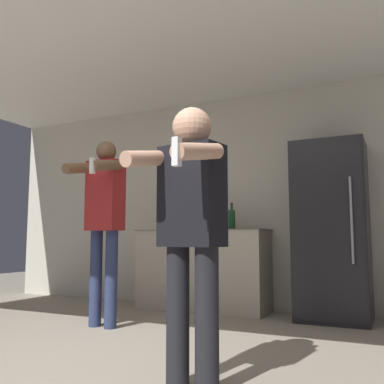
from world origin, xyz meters
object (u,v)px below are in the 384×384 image
(bottle_short_whiskey, at_px, (232,219))
(person_man_side, at_px, (104,212))
(bottle_amber_bourbon, at_px, (192,218))
(bottle_dark_rum, at_px, (213,221))
(person_woman_foreground, at_px, (191,220))
(bottle_clear_vodka, at_px, (175,219))
(bottle_tall_gin, at_px, (159,219))
(refrigerator, at_px, (331,230))

(bottle_short_whiskey, distance_m, person_man_side, 1.49)
(bottle_amber_bourbon, distance_m, bottle_short_whiskey, 0.49)
(bottle_dark_rum, distance_m, person_woman_foreground, 2.51)
(bottle_short_whiskey, relative_size, bottle_clear_vodka, 0.86)
(bottle_short_whiskey, bearing_deg, person_woman_foreground, -74.98)
(bottle_short_whiskey, relative_size, bottle_tall_gin, 0.87)
(refrigerator, xyz_separation_m, bottle_amber_bourbon, (-1.56, -0.02, 0.16))
(bottle_short_whiskey, distance_m, person_woman_foreground, 2.45)
(bottle_dark_rum, height_order, person_woman_foreground, person_woman_foreground)
(bottle_clear_vodka, relative_size, person_woman_foreground, 0.22)
(bottle_amber_bourbon, relative_size, bottle_tall_gin, 0.94)
(bottle_short_whiskey, relative_size, bottle_dark_rum, 1.14)
(bottle_amber_bourbon, xyz_separation_m, person_man_side, (-0.33, -1.24, 0.01))
(bottle_dark_rum, bearing_deg, person_man_side, -115.89)
(person_woman_foreground, xyz_separation_m, person_man_side, (-1.46, 1.12, 0.15))
(bottle_short_whiskey, xyz_separation_m, bottle_clear_vodka, (-0.72, -0.00, 0.01))
(bottle_amber_bourbon, bearing_deg, bottle_tall_gin, -180.00)
(bottle_tall_gin, bearing_deg, person_woman_foreground, -56.40)
(bottle_clear_vodka, height_order, person_man_side, person_man_side)
(bottle_tall_gin, xyz_separation_m, person_woman_foreground, (1.57, -2.36, -0.14))
(bottle_amber_bourbon, bearing_deg, bottle_short_whiskey, -0.00)
(bottle_amber_bourbon, distance_m, bottle_dark_rum, 0.27)
(bottle_clear_vodka, relative_size, bottle_dark_rum, 1.32)
(refrigerator, bearing_deg, person_woman_foreground, -100.28)
(refrigerator, relative_size, person_woman_foreground, 1.15)
(bottle_amber_bourbon, bearing_deg, person_woman_foreground, -64.48)
(bottle_amber_bourbon, xyz_separation_m, person_woman_foreground, (1.13, -2.36, -0.14))
(person_woman_foreground, bearing_deg, bottle_amber_bourbon, 115.52)
(bottle_clear_vodka, bearing_deg, bottle_dark_rum, 0.00)
(refrigerator, height_order, bottle_clear_vodka, refrigerator)
(refrigerator, bearing_deg, person_man_side, -146.50)
(bottle_short_whiskey, bearing_deg, bottle_dark_rum, 180.00)
(refrigerator, relative_size, bottle_dark_rum, 6.80)
(refrigerator, xyz_separation_m, person_woman_foreground, (-0.43, -2.38, 0.01))
(bottle_dark_rum, xyz_separation_m, person_man_side, (-0.60, -1.24, 0.04))
(bottle_dark_rum, distance_m, person_man_side, 1.37)
(refrigerator, height_order, bottle_tall_gin, refrigerator)
(bottle_tall_gin, bearing_deg, bottle_amber_bourbon, 0.00)
(bottle_dark_rum, bearing_deg, person_woman_foreground, -70.01)
(refrigerator, distance_m, bottle_clear_vodka, 1.79)
(bottle_clear_vodka, bearing_deg, person_man_side, -94.73)
(bottle_amber_bourbon, relative_size, person_man_side, 0.19)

